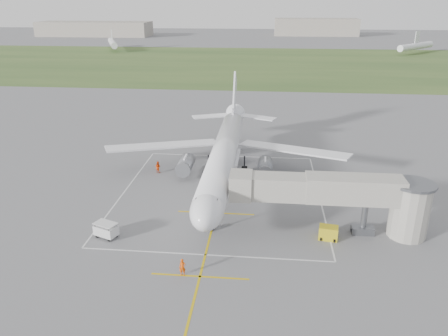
# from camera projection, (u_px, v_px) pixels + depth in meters

# --- Properties ---
(ground) EXTENTS (700.00, 700.00, 0.00)m
(ground) POSITION_uv_depth(u_px,v_px,m) (224.00, 183.00, 66.27)
(ground) COLOR #5F5F62
(ground) RESTS_ON ground
(grass_strip) EXTENTS (700.00, 120.00, 0.02)m
(grass_strip) POSITION_uv_depth(u_px,v_px,m) (254.00, 63.00, 186.73)
(grass_strip) COLOR #324F22
(grass_strip) RESTS_ON ground
(apron_markings) EXTENTS (28.20, 60.00, 0.01)m
(apron_markings) POSITION_uv_depth(u_px,v_px,m) (219.00, 199.00, 60.88)
(apron_markings) COLOR #C7A40B
(apron_markings) RESTS_ON ground
(airliner) EXTENTS (38.93, 46.75, 13.52)m
(airliner) POSITION_uv_depth(u_px,v_px,m) (224.00, 154.00, 65.37)
(airliner) COLOR white
(airliner) RESTS_ON ground
(jet_bridge) EXTENTS (23.40, 5.00, 7.20)m
(jet_bridge) POSITION_uv_depth(u_px,v_px,m) (347.00, 196.00, 50.59)
(jet_bridge) COLOR gray
(jet_bridge) RESTS_ON ground
(gpu_unit) EXTENTS (2.36, 1.83, 1.62)m
(gpu_unit) POSITION_uv_depth(u_px,v_px,m) (328.00, 233.00, 50.61)
(gpu_unit) COLOR gold
(gpu_unit) RESTS_ON ground
(baggage_cart) EXTENTS (3.02, 2.45, 1.83)m
(baggage_cart) POSITION_uv_depth(u_px,v_px,m) (106.00, 230.00, 50.97)
(baggage_cart) COLOR silver
(baggage_cart) RESTS_ON ground
(ramp_worker_nose) EXTENTS (0.73, 0.53, 1.84)m
(ramp_worker_nose) POSITION_uv_depth(u_px,v_px,m) (182.00, 267.00, 43.93)
(ramp_worker_nose) COLOR #DB4806
(ramp_worker_nose) RESTS_ON ground
(ramp_worker_wing) EXTENTS (1.10, 0.98, 1.88)m
(ramp_worker_wing) POSITION_uv_depth(u_px,v_px,m) (158.00, 167.00, 69.90)
(ramp_worker_wing) COLOR #DC3D06
(ramp_worker_wing) RESTS_ON ground
(distant_hangars) EXTENTS (345.00, 49.00, 12.00)m
(distant_hangars) POSITION_uv_depth(u_px,v_px,m) (238.00, 29.00, 311.60)
(distant_hangars) COLOR gray
(distant_hangars) RESTS_ON ground
(distant_aircraft) EXTENTS (176.27, 30.79, 8.85)m
(distant_aircraft) POSITION_uv_depth(u_px,v_px,m) (259.00, 44.00, 225.71)
(distant_aircraft) COLOR white
(distant_aircraft) RESTS_ON ground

